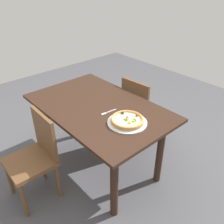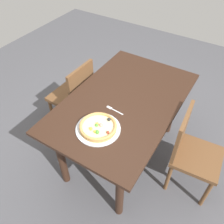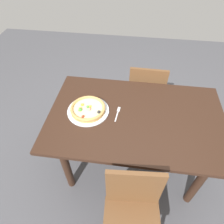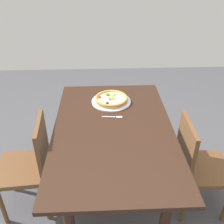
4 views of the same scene
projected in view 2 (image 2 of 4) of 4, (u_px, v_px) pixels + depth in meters
name	position (u px, v px, depth m)	size (l,w,h in m)	color
ground_plane	(121.00, 152.00, 2.59)	(6.00, 6.00, 0.00)	#4C4C51
dining_table	(123.00, 110.00, 2.14)	(1.44, 0.90, 0.77)	#331E14
chair_near	(191.00, 151.00, 2.04)	(0.43, 0.43, 0.86)	brown
chair_far	(75.00, 95.00, 2.57)	(0.41, 0.41, 0.86)	brown
plate	(99.00, 129.00, 1.81)	(0.35, 0.35, 0.01)	silver
pizza	(98.00, 127.00, 1.79)	(0.29, 0.29, 0.05)	tan
fork	(113.00, 110.00, 1.96)	(0.03, 0.17, 0.00)	silver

